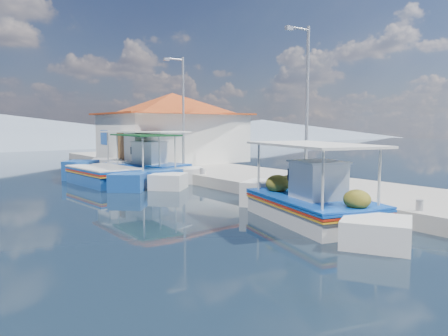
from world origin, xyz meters
TOP-DOWN VIEW (x-y plane):
  - ground at (0.00, 0.00)m, footprint 160.00×160.00m
  - quay at (5.90, 6.00)m, footprint 5.00×44.00m
  - bollards at (3.80, 5.25)m, footprint 0.20×17.20m
  - main_caique at (2.00, -0.58)m, footprint 3.60×7.58m
  - caique_green_canopy at (1.85, 10.23)m, footprint 2.30×7.15m
  - caique_blue_hull at (-0.07, 10.90)m, footprint 2.48×7.19m
  - caique_far at (2.61, 11.71)m, footprint 4.17×7.55m
  - harbor_building at (6.20, 15.00)m, footprint 10.49×10.49m
  - lamp_post_near at (4.51, 2.00)m, footprint 1.21×0.14m
  - lamp_post_far at (4.51, 11.00)m, footprint 1.21×0.14m
  - mountain_ridge at (6.54, 56.00)m, footprint 171.40×96.00m

SIDE VIEW (x-z plane):
  - ground at x=0.00m, z-range 0.00..0.00m
  - quay at x=5.90m, z-range 0.00..0.50m
  - caique_blue_hull at x=-0.07m, z-range -0.29..0.99m
  - caique_green_canopy at x=1.85m, z-range -0.94..1.74m
  - main_caique at x=2.00m, z-range -0.79..1.79m
  - caique_far at x=2.61m, z-range -0.89..1.93m
  - bollards at x=3.80m, z-range 0.50..0.80m
  - mountain_ridge at x=6.54m, z-range -0.71..4.79m
  - harbor_building at x=6.20m, z-range 0.58..4.98m
  - lamp_post_near at x=4.51m, z-range 0.85..6.85m
  - lamp_post_far at x=4.51m, z-range 0.85..6.85m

